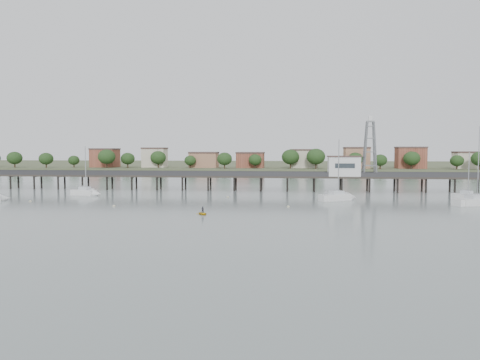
{
  "coord_description": "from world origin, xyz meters",
  "views": [
    {
      "loc": [
        11.32,
        -63.46,
        11.01
      ],
      "look_at": [
        -0.18,
        42.0,
        4.0
      ],
      "focal_mm": 35.0,
      "sensor_mm": 36.0,
      "label": 1
    }
  ],
  "objects_px": {
    "pier": "(248,176)",
    "sailboat_e": "(470,197)",
    "sailboat_b": "(89,193)",
    "lattice_tower": "(370,149)",
    "sailboat_c": "(342,197)",
    "white_tender": "(87,190)",
    "yellow_dinghy": "(203,214)"
  },
  "relations": [
    {
      "from": "pier",
      "to": "sailboat_b",
      "type": "xyz_separation_m",
      "value": [
        -36.66,
        -17.09,
        -3.15
      ]
    },
    {
      "from": "lattice_tower",
      "to": "sailboat_c",
      "type": "relative_size",
      "value": 1.12
    },
    {
      "from": "sailboat_b",
      "to": "yellow_dinghy",
      "type": "relative_size",
      "value": 4.96
    },
    {
      "from": "lattice_tower",
      "to": "sailboat_b",
      "type": "xyz_separation_m",
      "value": [
        -68.16,
        -17.09,
        -10.45
      ]
    },
    {
      "from": "sailboat_e",
      "to": "yellow_dinghy",
      "type": "xyz_separation_m",
      "value": [
        -53.18,
        -27.46,
        -0.66
      ]
    },
    {
      "from": "pier",
      "to": "sailboat_e",
      "type": "bearing_deg",
      "value": -20.71
    },
    {
      "from": "sailboat_c",
      "to": "pier",
      "type": "bearing_deg",
      "value": 105.65
    },
    {
      "from": "sailboat_e",
      "to": "yellow_dinghy",
      "type": "distance_m",
      "value": 59.86
    },
    {
      "from": "pier",
      "to": "sailboat_c",
      "type": "distance_m",
      "value": 30.75
    },
    {
      "from": "sailboat_c",
      "to": "white_tender",
      "type": "xyz_separation_m",
      "value": [
        -63.7,
        13.69,
        -0.23
      ]
    },
    {
      "from": "sailboat_c",
      "to": "sailboat_e",
      "type": "relative_size",
      "value": 1.28
    },
    {
      "from": "sailboat_b",
      "to": "sailboat_c",
      "type": "bearing_deg",
      "value": 11.76
    },
    {
      "from": "pier",
      "to": "sailboat_b",
      "type": "bearing_deg",
      "value": -155.01
    },
    {
      "from": "pier",
      "to": "sailboat_e",
      "type": "distance_m",
      "value": 53.25
    },
    {
      "from": "pier",
      "to": "lattice_tower",
      "type": "xyz_separation_m",
      "value": [
        31.5,
        0.0,
        7.31
      ]
    },
    {
      "from": "white_tender",
      "to": "sailboat_c",
      "type": "bearing_deg",
      "value": 7.59
    },
    {
      "from": "pier",
      "to": "lattice_tower",
      "type": "relative_size",
      "value": 9.68
    },
    {
      "from": "sailboat_c",
      "to": "yellow_dinghy",
      "type": "distance_m",
      "value": 36.15
    },
    {
      "from": "pier",
      "to": "sailboat_e",
      "type": "relative_size",
      "value": 13.88
    },
    {
      "from": "pier",
      "to": "lattice_tower",
      "type": "height_order",
      "value": "lattice_tower"
    },
    {
      "from": "sailboat_b",
      "to": "sailboat_c",
      "type": "relative_size",
      "value": 0.89
    },
    {
      "from": "sailboat_b",
      "to": "white_tender",
      "type": "bearing_deg",
      "value": 131.1
    },
    {
      "from": "white_tender",
      "to": "yellow_dinghy",
      "type": "distance_m",
      "value": 54.42
    },
    {
      "from": "lattice_tower",
      "to": "sailboat_e",
      "type": "bearing_deg",
      "value": -45.89
    },
    {
      "from": "sailboat_b",
      "to": "yellow_dinghy",
      "type": "bearing_deg",
      "value": -25.83
    },
    {
      "from": "white_tender",
      "to": "lattice_tower",
      "type": "bearing_deg",
      "value": 25.38
    },
    {
      "from": "lattice_tower",
      "to": "sailboat_e",
      "type": "distance_m",
      "value": 28.19
    },
    {
      "from": "sailboat_b",
      "to": "pier",
      "type": "bearing_deg",
      "value": 40.47
    },
    {
      "from": "pier",
      "to": "yellow_dinghy",
      "type": "bearing_deg",
      "value": -94.28
    },
    {
      "from": "pier",
      "to": "yellow_dinghy",
      "type": "height_order",
      "value": "pier"
    },
    {
      "from": "lattice_tower",
      "to": "sailboat_b",
      "type": "distance_m",
      "value": 71.04
    },
    {
      "from": "pier",
      "to": "sailboat_e",
      "type": "xyz_separation_m",
      "value": [
        49.73,
        -18.8,
        -3.14
      ]
    }
  ]
}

